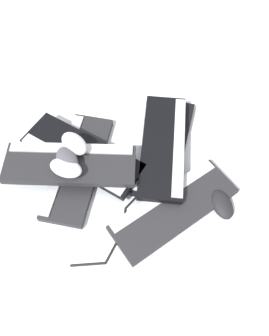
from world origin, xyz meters
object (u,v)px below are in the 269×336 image
at_px(mouse_1, 67,160).
at_px(mouse_3, 222,204).
at_px(keyboard_3, 164,145).
at_px(keyboard_4, 82,154).
at_px(keyboard_0, 164,146).
at_px(mouse_2, 66,168).
at_px(keyboard_2, 174,208).
at_px(keyboard_1, 78,166).
at_px(mouse_0, 74,143).
at_px(keyboard_5, 70,164).

relative_size(mouse_1, mouse_3, 1.00).
bearing_deg(keyboard_3, keyboard_4, 133.46).
height_order(keyboard_0, mouse_2, mouse_2).
height_order(keyboard_0, keyboard_3, keyboard_3).
bearing_deg(mouse_2, keyboard_2, -175.15).
height_order(keyboard_1, keyboard_4, keyboard_4).
bearing_deg(keyboard_3, mouse_2, 148.09).
distance_m(keyboard_2, mouse_3, 0.16).
relative_size(keyboard_2, mouse_2, 4.23).
bearing_deg(mouse_3, keyboard_0, 21.95).
distance_m(keyboard_0, keyboard_4, 0.30).
bearing_deg(keyboard_2, mouse_3, -49.44).
bearing_deg(keyboard_1, mouse_1, -169.34).
xyz_separation_m(keyboard_0, mouse_3, (-0.08, -0.29, 0.01)).
bearing_deg(keyboard_4, keyboard_0, -43.51).
xyz_separation_m(keyboard_4, mouse_1, (-0.07, -0.01, 0.07)).
xyz_separation_m(keyboard_1, keyboard_2, (0.06, -0.36, 0.00)).
xyz_separation_m(mouse_0, mouse_2, (-0.09, -0.04, 0.00)).
relative_size(keyboard_1, mouse_2, 4.20).
xyz_separation_m(keyboard_2, mouse_3, (0.10, -0.12, 0.01)).
height_order(mouse_0, mouse_2, same).
bearing_deg(mouse_1, keyboard_1, -51.95).
relative_size(keyboard_1, keyboard_5, 1.03).
distance_m(keyboard_1, keyboard_2, 0.37).
xyz_separation_m(keyboard_4, mouse_3, (0.13, -0.49, -0.02)).
relative_size(keyboard_0, keyboard_2, 1.00).
distance_m(keyboard_0, mouse_0, 0.33).
height_order(keyboard_2, keyboard_5, keyboard_5).
bearing_deg(keyboard_5, keyboard_2, -75.54).
xyz_separation_m(keyboard_4, mouse_0, (-0.01, 0.01, 0.07)).
height_order(keyboard_4, mouse_0, mouse_0).
distance_m(keyboard_1, mouse_1, 0.10).
xyz_separation_m(keyboard_1, mouse_1, (-0.04, -0.01, 0.10)).
distance_m(keyboard_5, mouse_0, 0.07).
distance_m(keyboard_2, mouse_1, 0.38).
xyz_separation_m(keyboard_2, keyboard_3, (0.17, 0.16, 0.03)).
height_order(keyboard_1, mouse_3, mouse_3).
distance_m(keyboard_2, keyboard_4, 0.37).
bearing_deg(keyboard_1, keyboard_0, -38.60).
bearing_deg(keyboard_5, keyboard_1, 7.51).
xyz_separation_m(keyboard_3, keyboard_4, (-0.20, 0.21, 0.00)).
distance_m(keyboard_3, mouse_3, 0.29).
xyz_separation_m(keyboard_5, mouse_2, (-0.03, -0.02, 0.04)).
relative_size(mouse_2, mouse_3, 1.00).
distance_m(keyboard_2, keyboard_5, 0.38).
distance_m(keyboard_4, mouse_1, 0.10).
height_order(keyboard_2, mouse_2, mouse_2).
bearing_deg(mouse_1, mouse_2, 150.90).
xyz_separation_m(mouse_0, mouse_1, (-0.06, -0.03, 0.00)).
bearing_deg(mouse_3, keyboard_4, 53.42).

